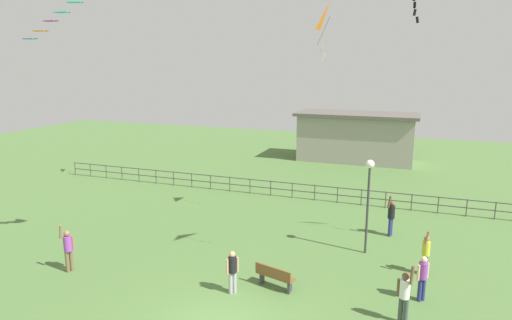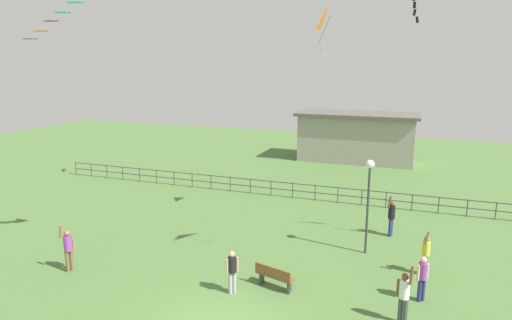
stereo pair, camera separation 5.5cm
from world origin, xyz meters
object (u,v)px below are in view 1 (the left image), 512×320
Objects in this scene: person_0 at (404,294)px; kite_1 at (330,18)px; person_4 at (423,275)px; person_1 at (391,215)px; lamppost at (369,185)px; person_2 at (426,252)px; park_bench at (275,276)px; person_3 at (232,269)px; person_5 at (68,247)px.

kite_1 is at bearing 119.15° from person_0.
person_0 is 1.23× the size of person_4.
person_1 is 9.48m from kite_1.
lamppost is 2.04× the size of person_1.
person_4 is (2.25, -3.35, -2.07)m from lamppost.
kite_1 is (-4.70, 3.55, 9.00)m from person_2.
kite_1 is at bearing 135.44° from lamppost.
lamppost is 2.52× the size of person_4.
person_3 is at bearing -146.11° from park_bench.
person_4 is (1.39, -5.72, -0.07)m from person_1.
park_bench is 0.99× the size of person_3.
lamppost reaches higher than person_1.
lamppost is 12.26m from person_5.
park_bench is 5.07m from person_4.
person_2 is at bearing -37.05° from kite_1.
person_3 is (-6.36, -3.86, -0.02)m from person_2.
person_0 is (4.44, -0.72, 0.54)m from park_bench.
person_2 is 2.10m from person_4.
park_bench is (-2.72, -4.24, -2.54)m from lamppost.
person_4 is (-0.11, -2.10, 0.01)m from person_2.
kite_1 is at bearing 86.64° from park_bench.
person_2 is (1.50, -3.62, -0.08)m from person_1.
lamppost reaches higher than park_bench.
lamppost is 2.22× the size of person_2.
park_bench is 1.60m from person_3.
person_5 reaches higher than park_bench.
lamppost is at bearing 152.17° from person_2.
lamppost is at bearing 57.36° from park_bench.
person_5 is at bearing -174.47° from person_3.
person_5 is (-7.92, -1.50, 0.52)m from park_bench.
kite_1 reaches higher than person_1.
kite_1 reaches higher than lamppost.
person_1 is 3.92m from person_2.
park_bench is 0.78× the size of person_1.
person_2 is at bearing -67.54° from person_1.
person_2 is (2.36, -1.25, -2.08)m from lamppost.
person_1 reaches higher than park_bench.
person_0 is 3.78m from person_2.
person_1 reaches higher than person_2.
person_0 is 1.01× the size of person_5.
person_5 is at bearing -151.62° from lamppost.
person_1 reaches higher than person_5.
person_2 is at bearing 19.09° from person_5.
kite_1 is (0.38, 6.54, 9.46)m from park_bench.
person_2 is 0.93× the size of person_5.
person_0 reaches higher than person_3.
person_4 is (4.97, 0.90, 0.47)m from park_bench.
person_0 is at bearing -108.27° from person_4.
person_0 reaches higher than person_5.
person_3 is (-4.87, -7.48, -0.10)m from person_1.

